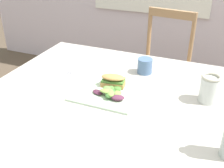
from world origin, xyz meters
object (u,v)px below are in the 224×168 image
at_px(chair_wooden_far, 161,69).
at_px(plate_lunch, 109,91).
at_px(fork_on_napkin, 65,79).
at_px(sandwich_half_front, 113,80).
at_px(cup_extra_side, 145,66).
at_px(mason_jar_iced_tea, 209,90).
at_px(dining_table, 118,120).

xyz_separation_m(chair_wooden_far, plate_lunch, (-0.03, -0.94, 0.30)).
height_order(plate_lunch, fork_on_napkin, plate_lunch).
height_order(chair_wooden_far, sandwich_half_front, chair_wooden_far).
bearing_deg(fork_on_napkin, plate_lunch, -5.97).
bearing_deg(cup_extra_side, chair_wooden_far, 94.76).
relative_size(plate_lunch, mason_jar_iced_tea, 2.34).
relative_size(sandwich_half_front, fork_on_napkin, 0.61).
height_order(chair_wooden_far, mason_jar_iced_tea, chair_wooden_far).
height_order(sandwich_half_front, cup_extra_side, cup_extra_side).
bearing_deg(cup_extra_side, fork_on_napkin, -145.97).
xyz_separation_m(fork_on_napkin, cup_extra_side, (0.33, 0.22, 0.03)).
bearing_deg(chair_wooden_far, sandwich_half_front, -91.95).
distance_m(dining_table, chair_wooden_far, 0.99).
height_order(chair_wooden_far, cup_extra_side, chair_wooden_far).
xyz_separation_m(sandwich_half_front, mason_jar_iced_tea, (0.41, 0.05, 0.02)).
bearing_deg(plate_lunch, fork_on_napkin, 174.03).
height_order(dining_table, cup_extra_side, cup_extra_side).
distance_m(chair_wooden_far, cup_extra_side, 0.77).
bearing_deg(fork_on_napkin, chair_wooden_far, 73.34).
bearing_deg(fork_on_napkin, dining_table, -11.47).
relative_size(dining_table, fork_on_napkin, 6.50).
xyz_separation_m(sandwich_half_front, fork_on_napkin, (-0.24, -0.02, -0.03)).
height_order(chair_wooden_far, fork_on_napkin, chair_wooden_far).
distance_m(chair_wooden_far, fork_on_napkin, 1.00).
xyz_separation_m(sandwich_half_front, cup_extra_side, (0.09, 0.21, -0.00)).
xyz_separation_m(mason_jar_iced_tea, cup_extra_side, (-0.32, 0.16, -0.02)).
relative_size(plate_lunch, fork_on_napkin, 1.52).
distance_m(sandwich_half_front, fork_on_napkin, 0.25).
bearing_deg(mason_jar_iced_tea, dining_table, -160.54).
bearing_deg(mason_jar_iced_tea, fork_on_napkin, -174.42).
bearing_deg(plate_lunch, mason_jar_iced_tea, 12.11).
relative_size(sandwich_half_front, mason_jar_iced_tea, 0.95).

